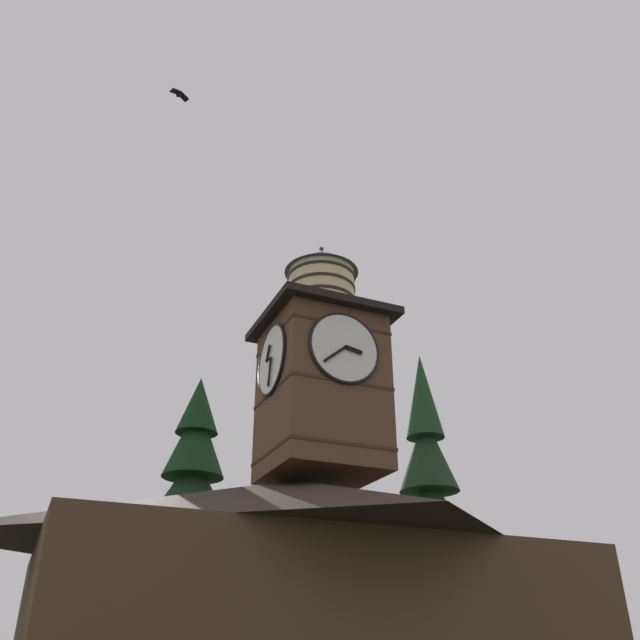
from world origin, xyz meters
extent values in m
pyramid|color=#2D231E|center=(1.98, -2.53, 5.94)|extent=(14.33, 11.34, 2.18)
cube|color=brown|center=(1.31, -1.90, 9.53)|extent=(3.34, 3.34, 5.01)
cube|color=#3C291C|center=(1.31, -1.90, 7.63)|extent=(3.38, 3.38, 0.10)
cube|color=#3C291C|center=(1.31, -1.90, 9.51)|extent=(3.38, 3.38, 0.10)
cube|color=#3C291C|center=(1.31, -1.90, 11.38)|extent=(3.38, 3.38, 0.10)
cylinder|color=white|center=(1.31, -0.20, 10.58)|extent=(2.26, 0.10, 2.26)
torus|color=black|center=(1.31, -0.17, 10.58)|extent=(2.36, 0.10, 2.36)
cube|color=black|center=(1.03, -0.10, 10.53)|extent=(0.58, 0.04, 0.23)
cube|color=black|center=(1.66, -0.10, 10.28)|extent=(0.76, 0.04, 0.66)
sphere|color=black|center=(1.31, -0.09, 10.58)|extent=(0.10, 0.10, 0.10)
cylinder|color=white|center=(3.01, -1.90, 10.58)|extent=(0.10, 2.26, 2.26)
torus|color=black|center=(3.03, -1.90, 10.58)|extent=(0.10, 2.36, 2.36)
cube|color=black|center=(3.11, -2.03, 10.83)|extent=(0.04, 0.37, 0.55)
cube|color=black|center=(3.11, -1.82, 10.12)|extent=(0.04, 0.25, 0.92)
sphere|color=black|center=(3.12, -1.90, 10.58)|extent=(0.10, 0.10, 0.10)
cube|color=black|center=(1.31, -1.90, 12.16)|extent=(4.04, 4.04, 0.25)
cylinder|color=beige|center=(1.31, -1.90, 13.23)|extent=(2.28, 2.28, 1.88)
cylinder|color=#2D2319|center=(1.31, -1.90, 12.52)|extent=(2.34, 2.34, 0.10)
cylinder|color=#2D2319|center=(1.31, -1.90, 12.99)|extent=(2.34, 2.34, 0.10)
cylinder|color=#2D2319|center=(1.31, -1.90, 13.46)|extent=(2.34, 2.34, 0.10)
cylinder|color=#2D2319|center=(1.31, -1.90, 13.93)|extent=(2.34, 2.34, 0.10)
cone|color=#424C5B|center=(1.31, -1.90, 14.63)|extent=(2.58, 2.58, 0.92)
sphere|color=#384251|center=(1.31, -1.90, 15.19)|extent=(0.16, 0.16, 0.16)
cone|color=black|center=(3.69, -8.58, 4.39)|extent=(4.43, 4.43, 2.48)
cone|color=black|center=(3.69, -8.58, 6.40)|extent=(3.74, 3.74, 3.06)
cone|color=black|center=(3.69, -8.58, 7.93)|extent=(3.05, 3.05, 2.66)
cone|color=#133419|center=(3.69, -8.58, 9.82)|extent=(2.35, 2.35, 3.00)
cone|color=black|center=(3.69, -8.58, 11.21)|extent=(1.66, 1.66, 2.32)
cone|color=#163C22|center=(-5.56, -6.67, 2.94)|extent=(4.93, 4.93, 2.87)
cone|color=#1A331B|center=(-5.56, -6.67, 5.64)|extent=(4.10, 4.10, 3.78)
cone|color=#1C3B1C|center=(-5.56, -6.67, 7.49)|extent=(3.27, 3.27, 3.01)
cone|color=#1D331D|center=(-5.56, -6.67, 9.85)|extent=(2.44, 2.44, 3.25)
cone|color=#1D3C22|center=(-5.56, -6.67, 12.37)|extent=(1.61, 1.61, 3.79)
sphere|color=silver|center=(-11.66, -37.90, 10.89)|extent=(1.92, 1.92, 1.92)
ellipsoid|color=black|center=(7.13, -0.19, 18.63)|extent=(0.27, 0.34, 0.17)
cube|color=black|center=(6.99, -0.26, 18.63)|extent=(0.38, 0.32, 0.12)
cube|color=black|center=(7.28, -0.13, 18.63)|extent=(0.38, 0.32, 0.12)
ellipsoid|color=black|center=(-1.12, -5.20, 16.55)|extent=(0.27, 0.27, 0.14)
cube|color=black|center=(-1.03, -5.11, 16.55)|extent=(0.31, 0.31, 0.07)
cube|color=black|center=(-1.21, -5.30, 16.55)|extent=(0.31, 0.31, 0.07)
camera|label=1|loc=(9.26, 16.08, 2.15)|focal=37.09mm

